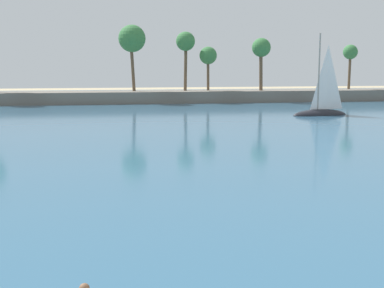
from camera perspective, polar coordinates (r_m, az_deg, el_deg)
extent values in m
cube|color=#33607F|center=(64.41, -7.63, 3.55)|extent=(220.00, 108.71, 0.06)
cube|color=slate|center=(78.66, -7.95, 5.12)|extent=(111.66, 6.00, 1.80)
cylinder|color=brown|center=(80.55, 1.78, 7.84)|extent=(0.46, 0.46, 5.37)
sphere|color=#38753D|center=(80.55, 1.79, 9.75)|extent=(2.70, 2.70, 2.70)
cylinder|color=brown|center=(80.99, 7.61, 8.20)|extent=(0.74, 0.79, 6.59)
sphere|color=#38753D|center=(81.03, 7.66, 10.52)|extent=(2.88, 2.88, 2.88)
cylinder|color=brown|center=(80.19, -0.72, 8.60)|extent=(0.67, 0.90, 7.52)
sphere|color=#38753D|center=(80.26, -0.72, 11.28)|extent=(2.92, 2.92, 2.92)
cylinder|color=brown|center=(88.81, 17.00, 7.76)|extent=(0.43, 0.48, 5.99)
sphere|color=#38753D|center=(88.82, 17.09, 9.69)|extent=(2.36, 2.36, 2.36)
cylinder|color=brown|center=(78.74, -6.59, 8.66)|extent=(0.85, 0.74, 7.85)
sphere|color=#38753D|center=(78.83, -6.64, 11.50)|extent=(4.05, 4.05, 4.05)
ellipsoid|color=black|center=(61.01, 13.93, 3.11)|extent=(7.08, 3.16, 1.37)
cylinder|color=gray|center=(60.55, 13.83, 7.77)|extent=(0.21, 0.21, 8.55)
pyramid|color=white|center=(61.20, 14.73, 7.14)|extent=(3.07, 0.71, 7.26)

